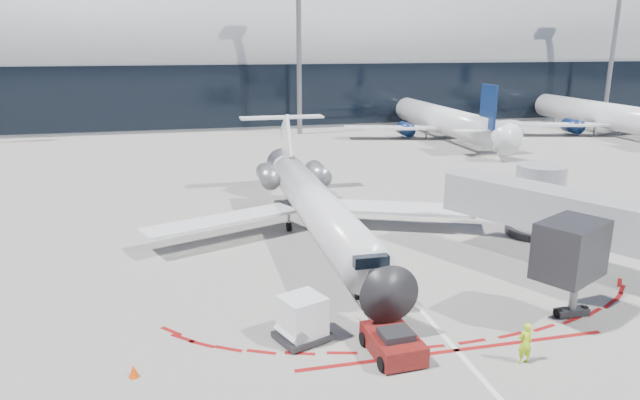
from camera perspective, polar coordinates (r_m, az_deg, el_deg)
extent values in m
plane|color=slate|center=(35.24, 5.20, -5.51)|extent=(260.00, 260.00, 0.00)
cube|color=silver|center=(37.02, 4.23, -4.43)|extent=(0.25, 40.00, 0.01)
cube|color=maroon|center=(25.64, 13.51, -14.40)|extent=(14.00, 0.25, 0.01)
cube|color=gray|center=(97.05, -7.01, 10.91)|extent=(150.00, 24.00, 10.00)
cylinder|color=gray|center=(96.78, -7.11, 13.86)|extent=(150.00, 24.00, 24.00)
cube|color=black|center=(85.12, -6.09, 10.31)|extent=(150.00, 0.20, 9.00)
cube|color=#919499|center=(34.28, 22.23, -0.90)|extent=(8.22, 12.61, 2.30)
cube|color=black|center=(28.14, 23.77, -4.53)|extent=(3.86, 3.44, 2.60)
cylinder|color=slate|center=(29.74, 24.06, -8.47)|extent=(0.36, 0.36, 2.40)
cube|color=black|center=(30.13, 23.85, -10.18)|extent=(1.60, 0.60, 0.30)
cylinder|color=#919499|center=(40.81, 21.01, -0.02)|extent=(3.20, 3.20, 4.80)
cylinder|color=black|center=(41.40, 20.72, -2.89)|extent=(4.00, 4.00, 0.50)
cylinder|color=slate|center=(80.68, -2.12, 15.43)|extent=(0.70, 0.70, 25.00)
cylinder|color=slate|center=(102.79, 27.31, 13.80)|extent=(0.70, 0.70, 25.00)
cylinder|color=silver|center=(36.79, -0.23, -0.74)|extent=(2.65, 21.59, 2.65)
cone|color=black|center=(25.77, 5.90, -8.14)|extent=(2.65, 2.75, 2.65)
cone|color=silver|center=(48.75, -3.55, 3.29)|extent=(2.65, 3.53, 2.65)
cube|color=black|center=(26.94, 4.84, -5.79)|extent=(1.67, 1.37, 0.54)
cube|color=silver|center=(37.64, -9.81, -2.00)|extent=(10.51, 6.23, 0.30)
cube|color=silver|center=(40.12, 7.79, -0.82)|extent=(10.51, 6.23, 0.30)
cube|color=silver|center=(47.35, -3.39, 5.83)|extent=(0.25, 4.60, 4.69)
cube|color=silver|center=(49.10, -3.84, 8.25)|extent=(7.06, 1.57, 0.16)
cylinder|color=slate|center=(44.61, -5.25, 2.42)|extent=(1.47, 3.34, 1.47)
cylinder|color=slate|center=(45.32, -0.20, 2.70)|extent=(1.47, 3.34, 1.47)
cylinder|color=black|center=(29.32, 3.78, -9.40)|extent=(0.22, 0.55, 0.55)
cylinder|color=black|center=(39.40, -3.12, -2.69)|extent=(0.29, 0.63, 0.63)
cylinder|color=black|center=(39.99, 1.04, -2.39)|extent=(0.29, 0.63, 0.63)
cylinder|color=slate|center=(29.21, 3.79, -8.92)|extent=(0.18, 0.18, 1.08)
cube|color=#570C0E|center=(24.64, 7.29, -14.03)|extent=(2.04, 3.09, 0.84)
cube|color=black|center=(24.14, 7.61, -13.18)|extent=(1.37, 1.20, 0.33)
cylinder|color=slate|center=(26.37, 5.44, -12.32)|extent=(0.24, 2.42, 0.09)
cylinder|color=black|center=(23.62, 6.27, -15.99)|extent=(0.30, 0.61, 0.60)
cylinder|color=black|center=(24.29, 10.26, -15.21)|extent=(0.30, 0.61, 0.60)
cylinder|color=black|center=(25.26, 4.42, -13.70)|extent=(0.30, 0.61, 0.60)
cylinder|color=black|center=(25.88, 8.18, -13.06)|extent=(0.30, 0.61, 0.60)
imported|color=#B3E418|center=(25.11, 19.82, -13.30)|extent=(0.66, 0.45, 1.78)
cube|color=black|center=(25.68, -1.75, -13.39)|extent=(2.69, 2.51, 0.24)
cube|color=silver|center=(25.23, -1.77, -11.45)|extent=(2.21, 2.15, 1.73)
cylinder|color=black|center=(24.81, -2.57, -14.76)|extent=(0.18, 0.24, 0.22)
cylinder|color=black|center=(25.64, 0.81, -13.66)|extent=(0.18, 0.24, 0.22)
cylinder|color=black|center=(25.86, -4.28, -13.44)|extent=(0.18, 0.24, 0.22)
cylinder|color=black|center=(26.66, -0.99, -12.45)|extent=(0.18, 0.24, 0.22)
cone|color=#E64204|center=(24.24, -18.15, -15.94)|extent=(0.39, 0.39, 0.54)
cone|color=#E64204|center=(26.59, 4.67, -12.29)|extent=(0.33, 0.33, 0.46)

